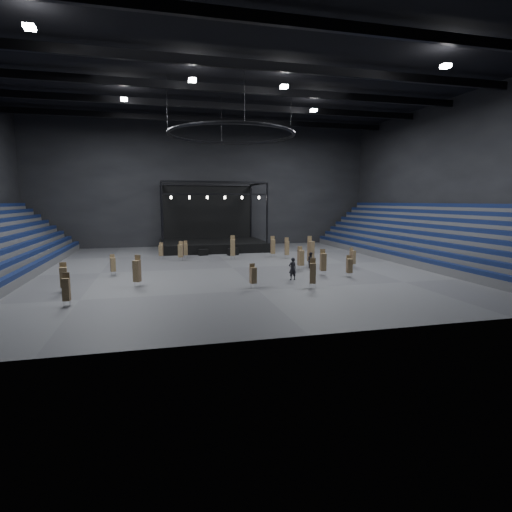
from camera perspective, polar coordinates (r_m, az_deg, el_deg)
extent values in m
plane|color=#48484B|center=(40.20, -3.37, -1.69)|extent=(50.00, 50.00, 0.00)
cube|color=black|center=(41.23, -3.59, 23.81)|extent=(50.00, 42.00, 0.20)
cube|color=black|center=(60.46, -7.13, 10.02)|extent=(50.00, 0.20, 18.00)
cube|color=black|center=(19.51, 8.13, 14.66)|extent=(50.00, 0.20, 18.00)
cube|color=black|center=(50.61, 26.06, 9.73)|extent=(0.20, 42.00, 18.00)
cube|color=#0C1536|center=(40.89, -29.20, -1.17)|extent=(0.59, 40.00, 0.40)
cube|color=#0C1536|center=(41.05, -30.48, -0.17)|extent=(0.59, 40.00, 0.40)
cube|color=#0C1536|center=(41.23, -31.75, 0.82)|extent=(0.59, 40.00, 0.40)
cube|color=#4B4B4D|center=(48.75, 22.20, -0.13)|extent=(7.20, 40.00, 0.75)
cube|color=#0C1536|center=(46.83, 18.98, 0.43)|extent=(0.59, 40.00, 0.40)
cube|color=#4B4B4D|center=(48.97, 22.64, 0.32)|extent=(6.30, 40.00, 1.50)
cube|color=#0C1536|center=(47.24, 19.94, 1.36)|extent=(0.59, 40.00, 0.40)
cube|color=#4B4B4D|center=(49.20, 23.09, 0.77)|extent=(5.40, 40.00, 2.25)
cube|color=#0C1536|center=(47.67, 20.88, 2.28)|extent=(0.59, 40.00, 0.40)
cube|color=#4B4B4D|center=(49.43, 23.53, 1.21)|extent=(4.50, 40.00, 3.00)
cube|color=#0C1536|center=(48.13, 21.80, 3.18)|extent=(0.59, 40.00, 0.40)
cube|color=#4B4B4D|center=(49.66, 23.97, 1.65)|extent=(3.60, 40.00, 3.75)
cube|color=#0C1536|center=(48.61, 22.71, 4.06)|extent=(0.59, 40.00, 0.40)
cube|color=#4B4B4D|center=(49.91, 24.40, 2.09)|extent=(2.70, 40.00, 4.50)
cube|color=#0C1536|center=(49.11, 23.61, 4.92)|extent=(0.59, 40.00, 0.40)
cube|color=#4B4B4D|center=(50.15, 24.83, 2.52)|extent=(1.80, 40.00, 5.25)
cube|color=#0C1536|center=(49.64, 24.49, 5.76)|extent=(0.59, 40.00, 0.40)
cube|color=#4B4B4D|center=(50.41, 25.25, 2.95)|extent=(0.90, 40.00, 6.00)
cube|color=#0C1536|center=(50.19, 25.35, 6.59)|extent=(0.59, 40.00, 0.40)
cube|color=black|center=(55.30, -6.31, 1.52)|extent=(14.00, 10.00, 1.20)
cube|color=black|center=(59.74, -6.99, 6.41)|extent=(13.30, 0.30, 8.00)
cylinder|color=black|center=(49.92, -13.25, 5.86)|extent=(0.24, 0.24, 7.80)
cylinder|color=black|center=(59.11, -13.36, 6.14)|extent=(0.24, 0.24, 7.80)
cylinder|color=black|center=(51.78, 1.60, 6.13)|extent=(0.24, 0.24, 7.80)
cylinder|color=black|center=(60.70, -0.73, 6.39)|extent=(0.24, 0.24, 7.80)
cube|color=black|center=(50.46, -5.75, 10.48)|extent=(13.40, 0.25, 0.25)
cube|color=black|center=(59.57, -7.02, 10.06)|extent=(13.40, 0.25, 0.25)
cube|color=black|center=(50.41, -5.73, 8.78)|extent=(13.40, 0.20, 0.20)
cylinder|color=white|center=(49.92, -12.04, 8.20)|extent=(0.24, 0.24, 0.35)
cylinder|color=white|center=(50.04, -9.50, 8.26)|extent=(0.24, 0.24, 0.35)
cylinder|color=white|center=(50.26, -6.97, 8.31)|extent=(0.24, 0.24, 0.35)
cylinder|color=white|center=(50.58, -4.47, 8.34)|extent=(0.24, 0.24, 0.35)
cylinder|color=white|center=(50.98, -2.01, 8.35)|extent=(0.24, 0.24, 0.35)
cylinder|color=white|center=(51.48, 0.42, 8.35)|extent=(0.24, 0.24, 0.35)
torus|color=black|center=(40.15, -3.52, 16.93)|extent=(12.30, 12.30, 0.30)
cylinder|color=black|center=(42.10, 5.02, 19.95)|extent=(0.04, 0.04, 5.00)
cylinder|color=black|center=(46.41, -4.96, 18.81)|extent=(0.04, 0.04, 5.00)
cylinder|color=black|center=(40.00, -12.62, 20.45)|extent=(0.04, 0.04, 5.00)
cylinder|color=black|center=(34.90, -1.64, 22.53)|extent=(0.04, 0.04, 5.00)
cube|color=black|center=(27.17, 3.02, 30.67)|extent=(49.00, 0.35, 0.70)
cube|color=black|center=(34.44, -1.26, 25.68)|extent=(49.00, 0.35, 0.70)
cube|color=black|center=(41.02, -3.58, 22.73)|extent=(49.00, 0.35, 0.70)
cube|color=black|center=(47.72, -5.18, 20.59)|extent=(49.00, 0.35, 0.70)
cube|color=black|center=(55.48, -6.51, 18.77)|extent=(49.00, 0.35, 0.70)
cube|color=white|center=(29.56, -29.64, 26.54)|extent=(0.60, 0.60, 0.25)
cube|color=white|center=(35.72, 25.46, 23.29)|extent=(0.60, 0.60, 0.25)
cube|color=white|center=(44.21, -18.33, 20.47)|extent=(0.60, 0.60, 0.25)
cube|color=white|center=(47.35, 8.25, 19.90)|extent=(0.60, 0.60, 0.25)
cube|color=white|center=(36.51, -9.09, 23.56)|extent=(0.60, 0.60, 0.25)
cube|color=white|center=(38.05, 4.06, 22.98)|extent=(0.60, 0.60, 0.25)
cube|color=black|center=(49.56, -7.57, 0.52)|extent=(1.27, 0.84, 0.77)
cube|color=black|center=(49.41, -3.33, 0.62)|extent=(1.48, 1.08, 0.89)
cube|color=black|center=(50.75, -3.09, 0.71)|extent=(1.14, 0.74, 0.70)
cylinder|color=silver|center=(47.36, -10.18, -0.13)|extent=(0.03, 0.03, 0.35)
cylinder|color=silver|center=(47.69, -10.20, -0.08)|extent=(0.03, 0.03, 0.35)
cylinder|color=silver|center=(47.39, -9.78, -0.12)|extent=(0.03, 0.03, 0.35)
cylinder|color=silver|center=(47.71, -9.81, -0.07)|extent=(0.03, 0.03, 0.35)
cube|color=olive|center=(47.43, -10.01, 0.93)|extent=(0.42, 0.42, 1.38)
cube|color=olive|center=(47.53, -10.05, 1.72)|extent=(0.40, 0.06, 0.76)
cylinder|color=silver|center=(46.68, 4.28, -0.12)|extent=(0.03, 0.03, 0.40)
cylinder|color=silver|center=(47.04, 4.13, -0.05)|extent=(0.03, 0.03, 0.40)
cylinder|color=silver|center=(46.80, 4.72, -0.10)|extent=(0.03, 0.03, 0.40)
cylinder|color=silver|center=(47.15, 4.57, -0.04)|extent=(0.03, 0.03, 0.40)
cube|color=olive|center=(46.79, 4.44, 1.16)|extent=(0.53, 0.53, 1.63)
cube|color=olive|center=(46.90, 4.40, 2.11)|extent=(0.46, 0.11, 0.90)
cylinder|color=silver|center=(36.01, 13.03, -2.70)|extent=(0.03, 0.03, 0.37)
cylinder|color=silver|center=(36.32, 12.78, -2.60)|extent=(0.03, 0.03, 0.37)
cylinder|color=silver|center=(36.17, 13.53, -2.67)|extent=(0.03, 0.03, 0.37)
cylinder|color=silver|center=(36.48, 13.28, -2.57)|extent=(0.03, 0.03, 0.37)
cube|color=olive|center=(36.11, 13.19, -1.37)|extent=(0.48, 0.48, 1.25)
cube|color=olive|center=(36.19, 13.11, -0.42)|extent=(0.43, 0.09, 0.69)
cylinder|color=silver|center=(38.94, 6.21, -1.72)|extent=(0.03, 0.03, 0.43)
cylinder|color=silver|center=(39.32, 6.01, -1.62)|extent=(0.03, 0.03, 0.43)
cylinder|color=silver|center=(39.08, 6.77, -1.69)|extent=(0.03, 0.03, 0.43)
cylinder|color=silver|center=(39.45, 6.56, -1.60)|extent=(0.03, 0.03, 0.43)
cube|color=olive|center=(39.05, 6.41, -0.26)|extent=(0.57, 0.57, 1.51)
cube|color=olive|center=(39.15, 6.28, 0.80)|extent=(0.49, 0.12, 0.83)
cylinder|color=silver|center=(41.50, 7.64, -1.13)|extent=(0.03, 0.03, 0.45)
cylinder|color=silver|center=(41.90, 7.42, -1.04)|extent=(0.03, 0.03, 0.45)
cylinder|color=silver|center=(41.66, 8.19, -1.10)|extent=(0.03, 0.03, 0.45)
cylinder|color=silver|center=(42.06, 7.97, -1.01)|extent=(0.03, 0.03, 0.45)
cube|color=olive|center=(41.60, 7.84, 0.66)|extent=(0.70, 0.70, 2.09)
cube|color=olive|center=(41.66, 7.65, 2.05)|extent=(0.51, 0.25, 1.15)
cylinder|color=silver|center=(36.43, 9.38, -2.45)|extent=(0.03, 0.03, 0.41)
cylinder|color=silver|center=(36.78, 9.14, -2.35)|extent=(0.03, 0.03, 0.41)
cylinder|color=silver|center=(36.58, 9.94, -2.42)|extent=(0.03, 0.03, 0.41)
cylinder|color=silver|center=(36.93, 9.69, -2.32)|extent=(0.03, 0.03, 0.41)
cube|color=olive|center=(36.52, 9.57, -0.86)|extent=(0.54, 0.54, 1.57)
cube|color=olive|center=(36.61, 9.50, 0.33)|extent=(0.47, 0.11, 0.86)
cylinder|color=silver|center=(30.93, 7.89, -4.29)|extent=(0.03, 0.03, 0.38)
cylinder|color=silver|center=(31.26, 7.65, -4.16)|extent=(0.03, 0.03, 0.38)
cylinder|color=silver|center=(31.07, 8.51, -4.25)|extent=(0.03, 0.03, 0.38)
cylinder|color=silver|center=(31.39, 8.26, -4.12)|extent=(0.03, 0.03, 0.38)
cube|color=olive|center=(30.97, 8.11, -2.44)|extent=(0.58, 0.58, 1.57)
cube|color=olive|center=(31.04, 8.12, -1.05)|extent=(0.43, 0.19, 0.86)
cylinder|color=silver|center=(32.48, -16.94, -3.95)|extent=(0.03, 0.03, 0.41)
cylinder|color=silver|center=(32.86, -16.90, -3.82)|extent=(0.03, 0.03, 0.41)
cylinder|color=silver|center=(32.46, -16.25, -3.93)|extent=(0.03, 0.03, 0.41)
cylinder|color=silver|center=(32.84, -16.23, -3.80)|extent=(0.03, 0.03, 0.41)
cube|color=olive|center=(32.47, -16.65, -2.07)|extent=(0.65, 0.65, 1.68)
cube|color=olive|center=(32.53, -16.54, -0.64)|extent=(0.45, 0.25, 0.92)
cylinder|color=silver|center=(30.68, -0.66, -4.33)|extent=(0.03, 0.03, 0.37)
cylinder|color=silver|center=(31.02, -0.80, -4.19)|extent=(0.03, 0.03, 0.37)
cylinder|color=silver|center=(30.76, -0.02, -4.29)|extent=(0.03, 0.03, 0.37)
cylinder|color=silver|center=(31.10, -0.17, -4.16)|extent=(0.03, 0.03, 0.37)
cube|color=olive|center=(30.73, -0.41, -2.78)|extent=(0.52, 0.52, 1.23)
cube|color=olive|center=(30.80, -0.56, -1.69)|extent=(0.43, 0.14, 0.68)
cylinder|color=silver|center=(41.15, 13.49, -1.40)|extent=(0.03, 0.03, 0.38)
cylinder|color=silver|center=(41.47, 13.26, -1.33)|extent=(0.03, 0.03, 0.38)
cylinder|color=silver|center=(41.32, 13.93, -1.38)|extent=(0.03, 0.03, 0.38)
cylinder|color=silver|center=(41.63, 13.70, -1.30)|extent=(0.03, 0.03, 0.38)
cube|color=olive|center=(41.27, 13.63, -0.19)|extent=(0.59, 0.59, 1.32)
cube|color=olive|center=(41.32, 13.47, 0.69)|extent=(0.43, 0.20, 0.73)
cylinder|color=silver|center=(32.44, -26.10, -4.43)|extent=(0.03, 0.03, 0.41)
cylinder|color=silver|center=(32.81, -25.96, -4.29)|extent=(0.03, 0.03, 0.41)
cylinder|color=silver|center=(32.36, -25.43, -4.42)|extent=(0.03, 0.03, 0.41)
cylinder|color=silver|center=(32.73, -25.29, -4.28)|extent=(0.03, 0.03, 0.41)
cube|color=olive|center=(32.41, -25.79, -2.74)|extent=(0.56, 0.56, 1.46)
cube|color=olive|center=(32.51, -25.85, -1.50)|extent=(0.48, 0.13, 0.80)
cylinder|color=silver|center=(45.39, -10.93, -0.46)|extent=(0.03, 0.03, 0.41)
cylinder|color=silver|center=(45.78, -10.95, -0.39)|extent=(0.03, 0.03, 0.41)
cylinder|color=silver|center=(45.41, -10.43, -0.44)|extent=(0.03, 0.03, 0.41)
cylinder|color=silver|center=(45.80, -10.46, -0.37)|extent=(0.03, 0.03, 0.41)
cube|color=olive|center=(45.47, -10.72, 0.74)|extent=(0.63, 0.63, 1.44)
cube|color=olive|center=(45.59, -10.68, 1.61)|extent=(0.47, 0.21, 0.79)
cylinder|color=silver|center=(45.63, -3.55, -0.27)|extent=(0.03, 0.03, 0.43)
cylinder|color=silver|center=(46.03, -3.64, -0.20)|extent=(0.03, 0.03, 0.43)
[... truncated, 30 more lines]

